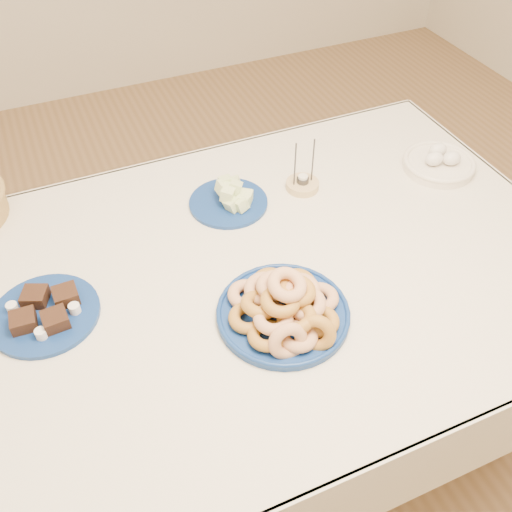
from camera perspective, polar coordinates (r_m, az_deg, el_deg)
name	(u,v)px	position (r m, az deg, el deg)	size (l,w,h in m)	color
ground	(250,426)	(2.02, -0.59, -16.60)	(5.00, 5.00, 0.00)	olive
dining_table	(248,300)	(1.49, -0.77, -4.45)	(1.71, 1.11, 0.75)	brown
donut_platter	(284,308)	(1.28, 2.87, -5.20)	(0.37, 0.37, 0.14)	navy
melon_plate	(231,199)	(1.59, -2.57, 5.75)	(0.27, 0.27, 0.08)	navy
brownie_plate	(45,312)	(1.39, -20.34, -5.31)	(0.30, 0.30, 0.04)	navy
candle_holder	(302,184)	(1.66, 4.67, 7.19)	(0.10, 0.10, 0.16)	tan
egg_bowl	(439,163)	(1.81, 17.84, 8.87)	(0.24, 0.24, 0.07)	silver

